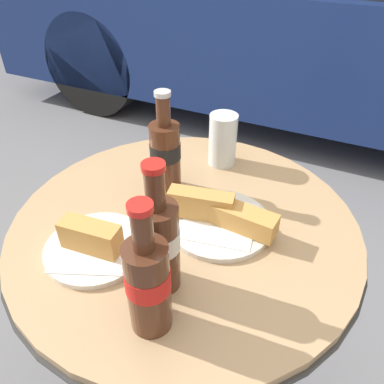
{
  "coord_description": "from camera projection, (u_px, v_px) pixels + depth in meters",
  "views": [
    {
      "loc": [
        0.28,
        -0.54,
        1.22
      ],
      "look_at": [
        0.0,
        0.04,
        0.74
      ],
      "focal_mm": 35.0,
      "sensor_mm": 36.0,
      "label": 1
    }
  ],
  "objects": [
    {
      "name": "lunch_plate_far",
      "position": [
        94.0,
        243.0,
        0.72
      ],
      "size": [
        0.2,
        0.2,
        0.07
      ],
      "color": "silver",
      "rests_on": "bistro_table"
    },
    {
      "name": "cola_bottle_center",
      "position": [
        148.0,
        282.0,
        0.55
      ],
      "size": [
        0.07,
        0.07,
        0.24
      ],
      "color": "#4C2819",
      "rests_on": "bistro_table"
    },
    {
      "name": "drinking_glass",
      "position": [
        223.0,
        142.0,
        0.96
      ],
      "size": [
        0.07,
        0.07,
        0.14
      ],
      "color": "black",
      "rests_on": "bistro_table"
    },
    {
      "name": "cola_bottle_left",
      "position": [
        165.0,
        153.0,
        0.85
      ],
      "size": [
        0.07,
        0.07,
        0.24
      ],
      "color": "#4C2819",
      "rests_on": "bistro_table"
    },
    {
      "name": "parked_car",
      "position": [
        310.0,
        12.0,
        2.62
      ],
      "size": [
        4.33,
        1.84,
        1.37
      ],
      "color": "navy",
      "rests_on": "ground_plane"
    },
    {
      "name": "bistro_table",
      "position": [
        185.0,
        271.0,
        0.91
      ],
      "size": [
        0.76,
        0.76,
        0.69
      ],
      "color": "#333333",
      "rests_on": "ground_plane"
    },
    {
      "name": "ground_plane",
      "position": [
        187.0,
        379.0,
        1.22
      ],
      "size": [
        30.0,
        30.0,
        0.0
      ],
      "primitive_type": "plane",
      "color": "slate"
    },
    {
      "name": "cola_bottle_right",
      "position": [
        159.0,
        242.0,
        0.61
      ],
      "size": [
        0.07,
        0.07,
        0.25
      ],
      "color": "#4C2819",
      "rests_on": "bistro_table"
    },
    {
      "name": "lunch_plate_near",
      "position": [
        220.0,
        217.0,
        0.78
      ],
      "size": [
        0.23,
        0.22,
        0.07
      ],
      "color": "silver",
      "rests_on": "bistro_table"
    }
  ]
}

